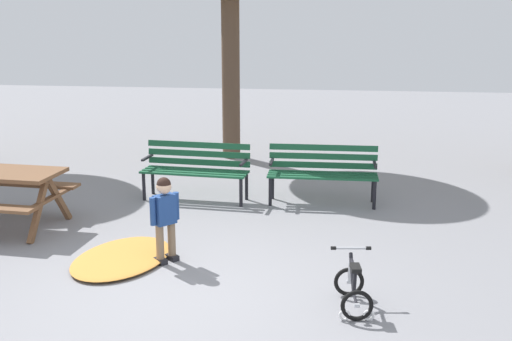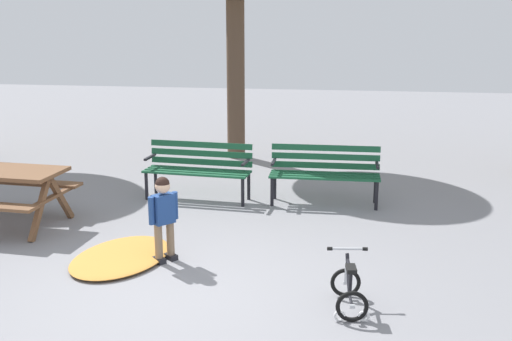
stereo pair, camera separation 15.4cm
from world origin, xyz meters
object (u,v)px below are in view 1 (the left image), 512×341
object	(u,v)px
child_standing	(165,213)
park_bench_left	(323,169)
park_bench_far_left	(196,166)
kids_bicycle	(353,288)

from	to	relation	value
child_standing	park_bench_left	bearing A→B (deg)	56.87
park_bench_far_left	kids_bicycle	distance (m)	4.10
park_bench_far_left	kids_bicycle	world-z (taller)	park_bench_far_left
child_standing	kids_bicycle	size ratio (longest dim) A/B	1.66
child_standing	kids_bicycle	world-z (taller)	child_standing
park_bench_far_left	child_standing	distance (m)	2.51
park_bench_far_left	park_bench_left	xyz separation A→B (m)	(1.89, 0.05, 0.00)
park_bench_far_left	child_standing	xyz separation A→B (m)	(0.22, -2.50, 0.06)
child_standing	kids_bicycle	bearing A→B (deg)	-23.09
park_bench_far_left	kids_bicycle	xyz separation A→B (m)	(2.29, -3.38, -0.31)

